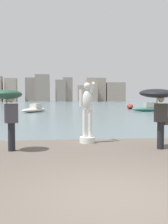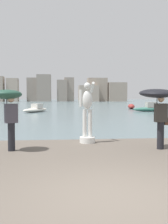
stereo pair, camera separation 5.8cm
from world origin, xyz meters
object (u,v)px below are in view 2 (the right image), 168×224
(onlooker_left, at_px, (8,102))
(onlooker_right, at_px, (158,100))
(boat_leftward, at_px, (131,106))
(boat_far, at_px, (149,108))
(statue_white_figure, at_px, (87,117))
(boat_mid, at_px, (36,109))

(onlooker_left, bearing_deg, onlooker_right, -1.56)
(boat_leftward, bearing_deg, boat_far, -88.55)
(statue_white_figure, distance_m, onlooker_right, 2.64)
(statue_white_figure, relative_size, boat_far, 0.45)
(onlooker_right, relative_size, boat_mid, 0.36)
(boat_far, bearing_deg, onlooker_left, -116.67)
(statue_white_figure, relative_size, boat_leftward, 0.54)
(statue_white_figure, xyz_separation_m, boat_mid, (-4.14, 28.09, -0.96))
(statue_white_figure, xyz_separation_m, boat_far, (12.32, 28.47, -0.90))
(statue_white_figure, distance_m, boat_far, 31.03)
(onlooker_left, xyz_separation_m, onlooker_right, (4.76, -0.13, 0.08))
(boat_mid, relative_size, boat_far, 1.09)
(boat_far, relative_size, boat_leftward, 1.19)
(boat_mid, bearing_deg, boat_leftward, 29.99)
(boat_mid, bearing_deg, boat_far, 1.33)
(onlooker_left, xyz_separation_m, boat_leftward, (14.71, 38.73, -1.49))
(onlooker_left, bearing_deg, statue_white_figure, 25.94)
(boat_far, distance_m, boat_leftward, 8.99)
(statue_white_figure, bearing_deg, onlooker_left, -154.06)
(boat_mid, bearing_deg, onlooker_left, -87.03)
(statue_white_figure, relative_size, boat_mid, 0.41)
(boat_far, bearing_deg, boat_leftward, 91.45)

